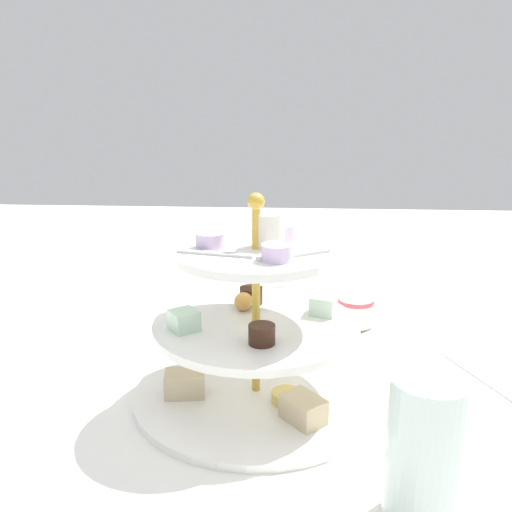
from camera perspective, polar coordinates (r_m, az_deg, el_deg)
name	(u,v)px	position (r m, az deg, el deg)	size (l,w,h in m)	color
ground_plane	(256,397)	(0.75, 0.00, -13.76)	(2.40, 2.40, 0.00)	white
tiered_serving_stand	(256,340)	(0.71, 0.04, -8.33)	(0.31, 0.31, 0.26)	white
water_glass_tall_right	(425,451)	(0.55, 16.34, -17.99)	(0.07, 0.07, 0.14)	silver
water_glass_short_left	(270,299)	(0.97, 1.40, -4.32)	(0.06, 0.06, 0.07)	silver
teacup_with_saucer	(355,314)	(0.95, 9.79, -5.65)	(0.09, 0.09, 0.05)	white
butter_knife_right	(485,379)	(0.84, 21.72, -11.26)	(0.17, 0.01, 0.00)	silver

